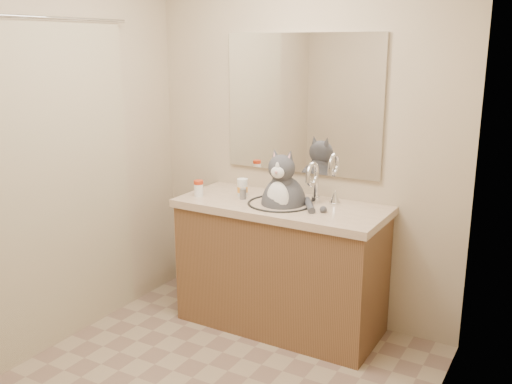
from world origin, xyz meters
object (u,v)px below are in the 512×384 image
pill_bottle_orange (243,188)px  grey_canister (243,194)px  cat (283,200)px  pill_bottle_redcap (199,188)px

pill_bottle_orange → grey_canister: 0.07m
cat → pill_bottle_redcap: bearing=-175.0°
pill_bottle_redcap → pill_bottle_orange: 0.29m
pill_bottle_redcap → grey_canister: bearing=16.0°
pill_bottle_orange → grey_canister: size_ratio=1.70×
pill_bottle_redcap → grey_canister: 0.31m
cat → pill_bottle_orange: (-0.32, 0.03, 0.04)m
cat → pill_bottle_redcap: (-0.57, -0.12, 0.03)m
pill_bottle_redcap → pill_bottle_orange: pill_bottle_orange is taller
cat → grey_canister: 0.28m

